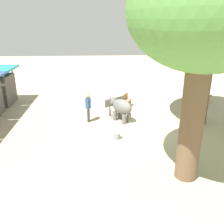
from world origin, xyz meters
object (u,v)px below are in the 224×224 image
(shade_tree_main, at_px, (205,14))
(feed_bucket, at_px, (117,136))
(picnic_table_near, at_px, (198,94))
(shade_tree_secondary, at_px, (214,22))
(wooden_bench, at_px, (125,101))
(person_handler, at_px, (88,106))
(elephant, at_px, (120,107))

(shade_tree_main, relative_size, feed_bucket, 20.91)
(picnic_table_near, bearing_deg, shade_tree_secondary, 22.57)
(wooden_bench, bearing_deg, person_handler, -16.83)
(elephant, bearing_deg, feed_bucket, 133.97)
(feed_bucket, bearing_deg, elephant, -8.03)
(elephant, distance_m, shade_tree_main, 7.63)
(elephant, xyz_separation_m, picnic_table_near, (3.11, -5.88, -0.24))
(person_handler, xyz_separation_m, wooden_bench, (2.24, -2.32, -0.48))
(shade_tree_main, bearing_deg, shade_tree_secondary, -27.32)
(person_handler, xyz_separation_m, feed_bucket, (-2.29, -1.46, -0.79))
(elephant, xyz_separation_m, feed_bucket, (-2.39, 0.34, -0.67))
(wooden_bench, xyz_separation_m, feed_bucket, (-4.52, 0.86, -0.31))
(shade_tree_secondary, bearing_deg, picnic_table_near, -19.79)
(feed_bucket, bearing_deg, shade_tree_main, -144.34)
(person_handler, height_order, feed_bucket, person_handler)
(shade_tree_secondary, distance_m, picnic_table_near, 6.26)
(person_handler, relative_size, shade_tree_secondary, 0.21)
(wooden_bench, height_order, picnic_table_near, wooden_bench)
(elephant, distance_m, picnic_table_near, 6.66)
(person_handler, height_order, wooden_bench, person_handler)
(person_handler, bearing_deg, shade_tree_secondary, -3.61)
(wooden_bench, bearing_deg, elephant, 15.50)
(feed_bucket, bearing_deg, wooden_bench, -10.72)
(elephant, bearing_deg, person_handler, 55.38)
(picnic_table_near, bearing_deg, person_handler, -24.94)
(elephant, relative_size, shade_tree_main, 0.24)
(shade_tree_main, xyz_separation_m, feed_bucket, (3.22, 2.31, -5.44))
(shade_tree_secondary, relative_size, feed_bucket, 21.66)
(person_handler, relative_size, shade_tree_main, 0.22)
(shade_tree_main, height_order, shade_tree_secondary, shade_tree_secondary)
(elephant, relative_size, person_handler, 1.09)
(shade_tree_main, bearing_deg, person_handler, 34.43)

